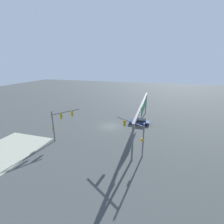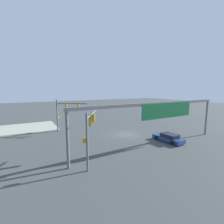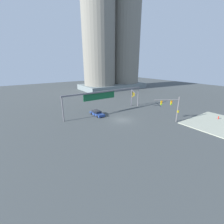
% 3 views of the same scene
% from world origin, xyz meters
% --- Properties ---
extents(ground_plane, '(162.61, 162.61, 0.00)m').
position_xyz_m(ground_plane, '(0.00, 0.00, 0.00)').
color(ground_plane, '#404546').
extents(sidewalk_corner, '(13.76, 9.06, 0.15)m').
position_xyz_m(sidewalk_corner, '(15.82, -13.02, 0.07)').
color(sidewalk_corner, '#9EA38F').
rests_on(sidewalk_corner, ground).
extents(traffic_signal_near_corner, '(4.69, 3.33, 5.70)m').
position_xyz_m(traffic_signal_near_corner, '(8.31, -7.05, 3.75)').
color(traffic_signal_near_corner, slate).
rests_on(traffic_signal_near_corner, ground).
extents(traffic_signal_opposite_side, '(3.46, 4.86, 5.48)m').
position_xyz_m(traffic_signal_opposite_side, '(9.15, 6.76, 3.74)').
color(traffic_signal_opposite_side, slate).
rests_on(traffic_signal_opposite_side, ground).
extents(overhead_sign_gantry, '(23.16, 0.43, 5.87)m').
position_xyz_m(overhead_sign_gantry, '(-0.50, 6.77, 4.94)').
color(overhead_sign_gantry, slate).
rests_on(overhead_sign_gantry, ground).
extents(sedan_car_approaching, '(2.02, 4.56, 1.21)m').
position_xyz_m(sedan_car_approaching, '(-3.20, 6.12, 0.57)').
color(sedan_car_approaching, navy).
rests_on(sedan_car_approaching, ground).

